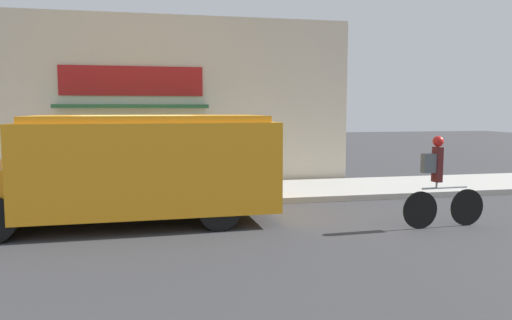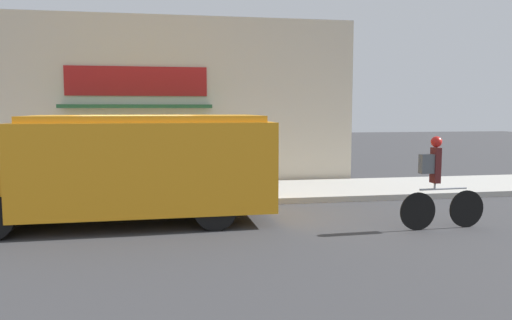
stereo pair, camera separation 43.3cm
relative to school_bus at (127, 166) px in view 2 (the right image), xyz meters
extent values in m
plane|color=#38383A|center=(0.12, 1.25, -1.13)|extent=(70.00, 70.00, 0.00)
cube|color=#ADAAA3|center=(0.12, 2.72, -1.06)|extent=(28.00, 2.95, 0.15)
cube|color=beige|center=(0.12, 4.44, 1.33)|extent=(12.54, 0.18, 4.93)
cube|color=maroon|center=(-0.02, 4.33, 1.93)|extent=(3.92, 0.05, 0.82)
cube|color=#235633|center=(-0.02, 4.02, 1.22)|extent=(4.12, 0.66, 0.10)
cube|color=orange|center=(0.40, 0.01, 0.02)|extent=(4.90, 2.47, 1.74)
cube|color=orange|center=(0.40, 0.01, 0.95)|extent=(4.51, 2.27, 0.13)
cube|color=red|center=(-0.96, 1.42, 0.11)|extent=(0.03, 0.44, 0.44)
cylinder|color=black|center=(-2.28, 0.98, -0.72)|extent=(0.82, 0.28, 0.82)
cylinder|color=black|center=(1.62, 1.06, -0.72)|extent=(0.82, 0.28, 0.82)
cylinder|color=black|center=(1.66, -1.00, -0.72)|extent=(0.82, 0.28, 0.82)
cylinder|color=black|center=(6.45, -1.65, -0.77)|extent=(0.72, 0.08, 0.72)
cylinder|color=black|center=(5.41, -1.70, -0.77)|extent=(0.72, 0.08, 0.72)
cylinder|color=#999EA3|center=(5.93, -1.68, -0.36)|extent=(0.99, 0.09, 0.04)
cylinder|color=#999EA3|center=(5.74, -1.69, -0.30)|extent=(0.04, 0.04, 0.12)
cube|color=#561E1E|center=(5.74, -1.69, 0.09)|extent=(0.13, 0.21, 0.67)
sphere|color=red|center=(5.74, -1.69, 0.53)|extent=(0.21, 0.21, 0.21)
cube|color=#565B60|center=(5.56, -1.70, 0.12)|extent=(0.27, 0.15, 0.36)
cylinder|color=#2D5138|center=(1.09, 3.02, -0.56)|extent=(0.62, 0.62, 0.85)
cylinder|color=black|center=(1.09, 3.02, -0.12)|extent=(0.63, 0.63, 0.04)
camera|label=1|loc=(0.38, -10.15, 1.14)|focal=35.00mm
camera|label=2|loc=(0.80, -10.23, 1.14)|focal=35.00mm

